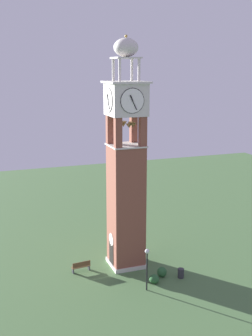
# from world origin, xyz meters

# --- Properties ---
(ground) EXTENTS (80.00, 80.00, 0.00)m
(ground) POSITION_xyz_m (0.00, 0.00, 0.00)
(ground) COLOR #476B3D
(clock_tower) EXTENTS (3.28, 3.28, 19.53)m
(clock_tower) POSITION_xyz_m (-0.00, -0.00, 8.22)
(clock_tower) COLOR brown
(clock_tower) RESTS_ON ground
(park_bench) EXTENTS (0.62, 1.64, 0.95)m
(park_bench) POSITION_xyz_m (0.01, -4.08, 0.48)
(park_bench) COLOR brown
(park_bench) RESTS_ON ground
(lamp_post) EXTENTS (0.36, 0.36, 3.45)m
(lamp_post) POSITION_xyz_m (4.80, -0.00, 2.43)
(lamp_post) COLOR black
(lamp_post) RESTS_ON ground
(trash_bin) EXTENTS (0.52, 0.52, 0.80)m
(trash_bin) POSITION_xyz_m (3.86, 3.44, 0.40)
(trash_bin) COLOR #2D2D33
(trash_bin) RESTS_ON ground
(shrub_near_entry) EXTENTS (0.80, 0.80, 0.85)m
(shrub_near_entry) POSITION_xyz_m (3.17, 2.04, 0.42)
(shrub_near_entry) COLOR #28562D
(shrub_near_entry) RESTS_ON ground
(shrub_left_of_tower) EXTENTS (0.82, 0.82, 0.73)m
(shrub_left_of_tower) POSITION_xyz_m (3.98, 0.99, 0.37)
(shrub_left_of_tower) COLOR #28562D
(shrub_left_of_tower) RESTS_ON ground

